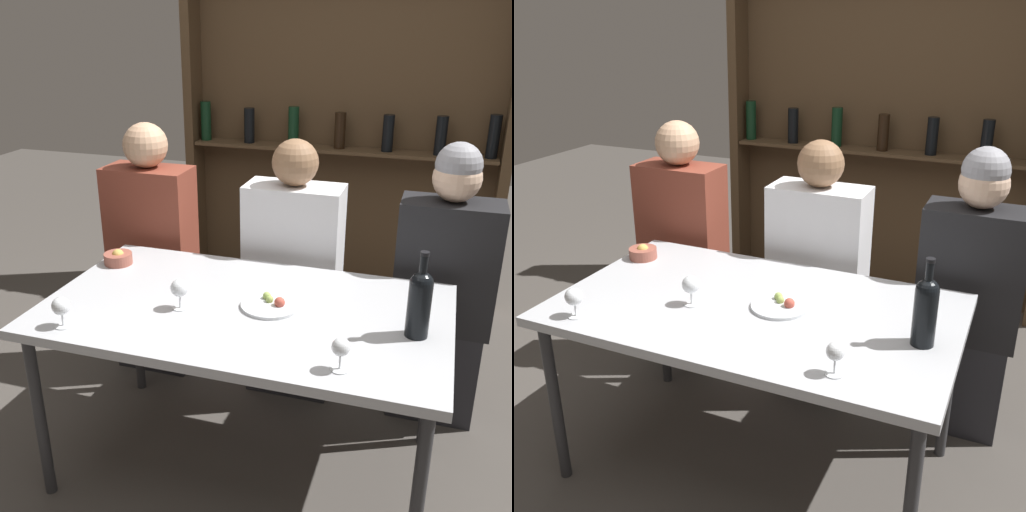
% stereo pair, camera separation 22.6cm
% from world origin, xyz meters
% --- Properties ---
extents(ground_plane, '(10.00, 10.00, 0.00)m').
position_xyz_m(ground_plane, '(0.00, 0.00, 0.00)').
color(ground_plane, '#47423D').
extents(dining_table, '(1.48, 0.86, 0.73)m').
position_xyz_m(dining_table, '(0.00, 0.00, 0.68)').
color(dining_table, '#B7BABF').
rests_on(dining_table, ground_plane).
extents(wine_rack_wall, '(2.01, 0.21, 2.25)m').
position_xyz_m(wine_rack_wall, '(0.00, 1.87, 1.15)').
color(wine_rack_wall, '#4C3823').
rests_on(wine_rack_wall, ground_plane).
extents(wine_bottle, '(0.08, 0.08, 0.30)m').
position_xyz_m(wine_bottle, '(0.61, -0.03, 0.86)').
color(wine_bottle, black).
rests_on(wine_bottle, dining_table).
extents(wine_glass_0, '(0.06, 0.06, 0.11)m').
position_xyz_m(wine_glass_0, '(0.41, -0.31, 0.81)').
color(wine_glass_0, silver).
rests_on(wine_glass_0, dining_table).
extents(wine_glass_1, '(0.06, 0.06, 0.11)m').
position_xyz_m(wine_glass_1, '(-0.55, -0.34, 0.81)').
color(wine_glass_1, silver).
rests_on(wine_glass_1, dining_table).
extents(wine_glass_2, '(0.07, 0.07, 0.11)m').
position_xyz_m(wine_glass_2, '(-0.22, -0.09, 0.81)').
color(wine_glass_2, silver).
rests_on(wine_glass_2, dining_table).
extents(food_plate_0, '(0.21, 0.21, 0.04)m').
position_xyz_m(food_plate_0, '(0.09, 0.02, 0.74)').
color(food_plate_0, silver).
rests_on(food_plate_0, dining_table).
extents(snack_bowl, '(0.12, 0.12, 0.07)m').
position_xyz_m(snack_bowl, '(-0.65, 0.22, 0.76)').
color(snack_bowl, '#995142').
rests_on(snack_bowl, dining_table).
extents(seated_person_left, '(0.41, 0.22, 1.27)m').
position_xyz_m(seated_person_left, '(-0.70, 0.62, 0.60)').
color(seated_person_left, '#26262B').
rests_on(seated_person_left, ground_plane).
extents(seated_person_center, '(0.44, 0.22, 1.24)m').
position_xyz_m(seated_person_center, '(0.02, 0.62, 0.58)').
color(seated_person_center, '#26262B').
rests_on(seated_person_center, ground_plane).
extents(seated_person_right, '(0.42, 0.22, 1.27)m').
position_xyz_m(seated_person_right, '(0.69, 0.62, 0.61)').
color(seated_person_right, '#26262B').
rests_on(seated_person_right, ground_plane).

